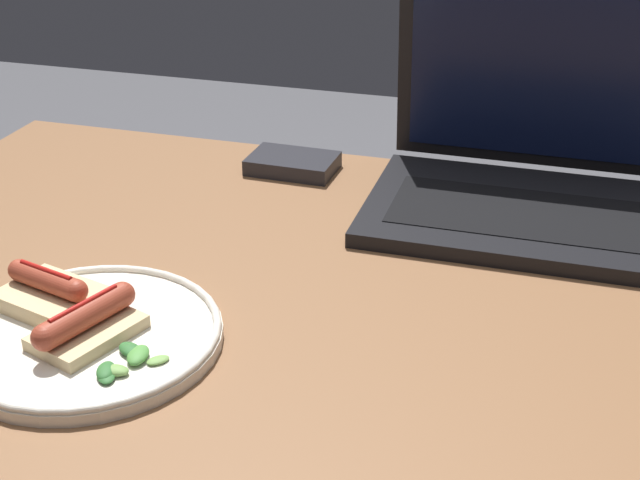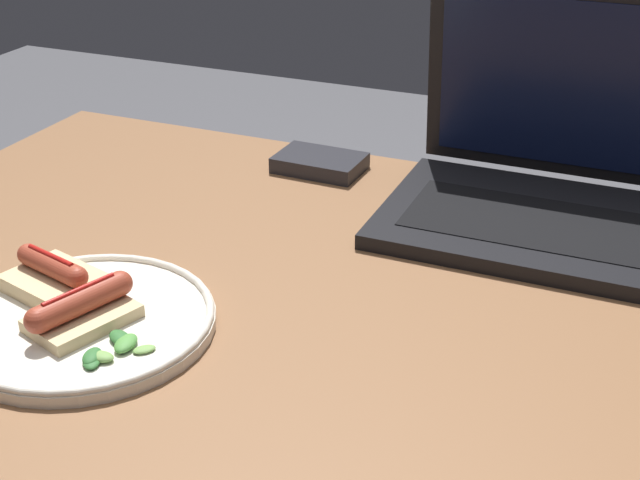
# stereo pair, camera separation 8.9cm
# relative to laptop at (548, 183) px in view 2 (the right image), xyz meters

# --- Properties ---
(desk) EXTENTS (1.22, 0.78, 0.76)m
(desk) POSITION_rel_laptop_xyz_m (-0.15, -0.27, -0.12)
(desk) COLOR brown
(desk) RESTS_ON ground_plane
(laptop) EXTENTS (0.36, 0.28, 0.26)m
(laptop) POSITION_rel_laptop_xyz_m (0.00, 0.00, 0.00)
(laptop) COLOR black
(laptop) RESTS_ON desk
(plate) EXTENTS (0.25, 0.25, 0.02)m
(plate) POSITION_rel_laptop_xyz_m (-0.36, -0.42, -0.04)
(plate) COLOR silver
(plate) RESTS_ON desk
(sausage_toast_left) EXTENTS (0.09, 0.11, 0.04)m
(sausage_toast_left) POSITION_rel_laptop_xyz_m (-0.35, -0.43, -0.02)
(sausage_toast_left) COLOR #D6B784
(sausage_toast_left) RESTS_ON plate
(sausage_toast_middle) EXTENTS (0.11, 0.09, 0.04)m
(sausage_toast_middle) POSITION_rel_laptop_xyz_m (-0.42, -0.39, -0.02)
(sausage_toast_middle) COLOR #D6B784
(sausage_toast_middle) RESTS_ON plate
(salad_pile) EXTENTS (0.06, 0.07, 0.01)m
(salad_pile) POSITION_rel_laptop_xyz_m (-0.30, -0.46, -0.03)
(salad_pile) COLOR #709E4C
(salad_pile) RESTS_ON plate
(external_drive) EXTENTS (0.12, 0.08, 0.02)m
(external_drive) POSITION_rel_laptop_xyz_m (-0.31, 0.03, -0.04)
(external_drive) COLOR #232328
(external_drive) RESTS_ON desk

